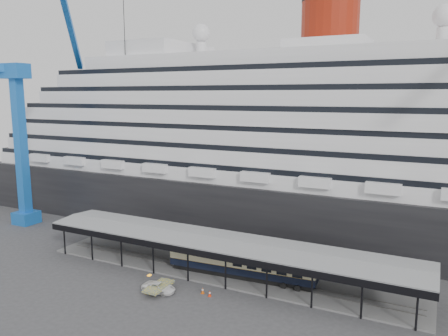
% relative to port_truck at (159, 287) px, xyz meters
% --- Properties ---
extents(ground, '(200.00, 200.00, 0.00)m').
position_rel_port_truck_xyz_m(ground, '(4.50, 3.76, -0.62)').
color(ground, '#38383B').
rests_on(ground, ground).
extents(cruise_ship, '(130.00, 30.00, 43.90)m').
position_rel_port_truck_xyz_m(cruise_ship, '(4.55, 35.76, 17.73)').
color(cruise_ship, black).
rests_on(cruise_ship, ground).
extents(platform_canopy, '(56.00, 9.18, 5.30)m').
position_rel_port_truck_xyz_m(platform_canopy, '(4.50, 8.76, 1.74)').
color(platform_canopy, slate).
rests_on(platform_canopy, ground).
extents(crane_blue, '(22.63, 19.19, 47.60)m').
position_rel_port_truck_xyz_m(crane_blue, '(-40.61, 14.38, 19.34)').
color(crane_blue, blue).
rests_on(crane_blue, ground).
extents(port_truck, '(4.49, 2.11, 1.24)m').
position_rel_port_truck_xyz_m(port_truck, '(0.00, 0.00, 0.00)').
color(port_truck, white).
rests_on(port_truck, ground).
extents(pullman_carriage, '(21.29, 4.13, 20.77)m').
position_rel_port_truck_xyz_m(pullman_carriage, '(7.82, 8.76, 1.91)').
color(pullman_carriage, black).
rests_on(pullman_carriage, ground).
extents(traffic_cone_left, '(0.38, 0.38, 0.69)m').
position_rel_port_truck_xyz_m(traffic_cone_left, '(1.31, 0.46, -0.28)').
color(traffic_cone_left, '#F43A0D').
rests_on(traffic_cone_left, ground).
extents(traffic_cone_mid, '(0.47, 0.47, 0.76)m').
position_rel_port_truck_xyz_m(traffic_cone_mid, '(6.52, 1.86, -0.24)').
color(traffic_cone_mid, red).
rests_on(traffic_cone_mid, ground).
extents(traffic_cone_right, '(0.43, 0.43, 0.82)m').
position_rel_port_truck_xyz_m(traffic_cone_right, '(5.32, 2.18, -0.21)').
color(traffic_cone_right, '#D0510B').
rests_on(traffic_cone_right, ground).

